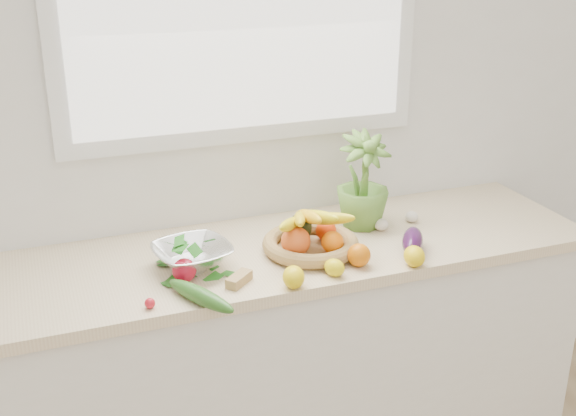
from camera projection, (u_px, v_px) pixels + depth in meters
name	position (u px, v px, depth m)	size (l,w,h in m)	color
back_wall	(243.00, 99.00, 2.53)	(4.50, 0.02, 2.70)	white
counter_cabinet	(273.00, 367.00, 2.61)	(2.20, 0.58, 0.86)	silver
countertop	(272.00, 254.00, 2.45)	(2.24, 0.62, 0.04)	beige
orange_loose	(359.00, 255.00, 2.31)	(0.08, 0.08, 0.08)	#D76606
lemon_a	(414.00, 256.00, 2.31)	(0.07, 0.08, 0.07)	yellow
lemon_b	(294.00, 277.00, 2.17)	(0.07, 0.08, 0.07)	yellow
lemon_c	(334.00, 268.00, 2.25)	(0.05, 0.07, 0.05)	yellow
apple	(184.00, 270.00, 2.21)	(0.08, 0.08, 0.08)	#AC0D24
ginger	(239.00, 279.00, 2.20)	(0.10, 0.04, 0.03)	tan
garlic_a	(381.00, 224.00, 2.58)	(0.05, 0.05, 0.04)	white
garlic_b	(412.00, 217.00, 2.65)	(0.05, 0.05, 0.04)	white
garlic_c	(337.00, 243.00, 2.43)	(0.05, 0.05, 0.04)	beige
eggplant	(413.00, 241.00, 2.41)	(0.07, 0.18, 0.07)	#310F37
cucumber	(200.00, 296.00, 2.08)	(0.05, 0.27, 0.05)	#2A5218
radish	(150.00, 303.00, 2.06)	(0.03, 0.03, 0.03)	red
potted_herb	(363.00, 180.00, 2.56)	(0.19, 0.19, 0.35)	#5A8B32
fruit_basket	(310.00, 238.00, 2.40)	(0.34, 0.34, 0.18)	#A8724A
colander_with_spinach	(192.00, 250.00, 2.28)	(0.28, 0.28, 0.12)	silver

